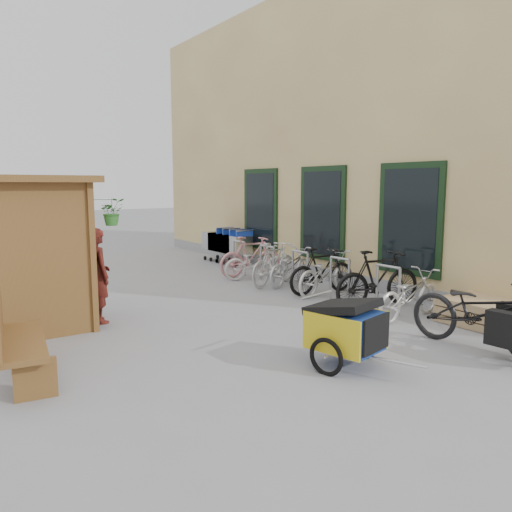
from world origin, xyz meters
TOP-DOWN VIEW (x-y plane):
  - ground at (0.00, 0.00)m, footprint 80.00×80.00m
  - building at (6.49, 4.50)m, footprint 6.07×13.00m
  - kiosk at (-3.28, 2.47)m, footprint 2.49×1.65m
  - bike_rack at (2.30, 2.40)m, footprint 0.05×5.35m
  - pallet_stack at (3.00, -1.40)m, footprint 1.00×1.20m
  - bench at (-3.68, 0.40)m, footprint 0.74×1.70m
  - shopping_carts at (3.00, 6.54)m, footprint 0.58×1.96m
  - child_trailer at (-0.19, -1.43)m, footprint 0.97×1.55m
  - cargo_bike at (1.73, -2.11)m, footprint 0.85×2.09m
  - person_kiosk at (-2.06, 2.37)m, footprint 0.39×0.58m
  - bike_0 at (2.30, -0.46)m, footprint 1.63×0.64m
  - bike_1 at (2.49, 0.39)m, footprint 1.87×0.91m
  - bike_2 at (2.47, 1.78)m, footprint 1.79×0.87m
  - bike_3 at (2.44, 1.86)m, footprint 1.67×0.61m
  - bike_4 at (2.47, 2.95)m, footprint 1.71×1.04m
  - bike_5 at (2.14, 3.13)m, footprint 1.73×0.97m
  - bike_6 at (2.25, 3.99)m, footprint 1.69×0.94m
  - bike_7 at (2.36, 4.37)m, footprint 1.73×0.71m

SIDE VIEW (x-z plane):
  - ground at x=0.00m, z-range 0.00..0.00m
  - pallet_stack at x=3.00m, z-range 0.01..0.41m
  - bike_6 at x=2.25m, z-range 0.00..0.84m
  - bike_0 at x=2.30m, z-range 0.00..0.84m
  - bike_4 at x=2.47m, z-range 0.00..0.85m
  - bike_2 at x=2.47m, z-range 0.00..0.90m
  - bike_3 at x=2.44m, z-range 0.00..0.98m
  - child_trailer at x=-0.19m, z-range 0.05..0.94m
  - bike_5 at x=2.14m, z-range 0.00..1.00m
  - bike_7 at x=2.36m, z-range 0.00..1.01m
  - bike_rack at x=2.30m, z-range 0.08..0.95m
  - bench at x=-3.68m, z-range 0.01..1.05m
  - cargo_bike at x=1.73m, z-range -0.01..1.07m
  - bike_1 at x=2.49m, z-range 0.00..1.08m
  - shopping_carts at x=3.00m, z-range 0.09..1.13m
  - person_kiosk at x=-2.06m, z-range 0.00..1.57m
  - kiosk at x=-3.28m, z-range 0.35..2.75m
  - building at x=6.49m, z-range -0.01..6.99m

